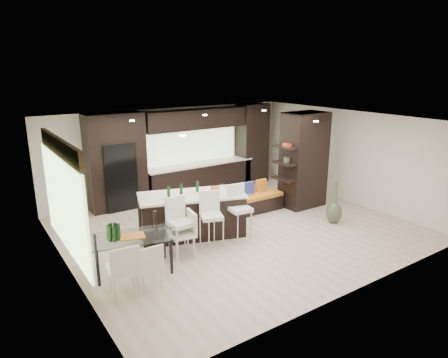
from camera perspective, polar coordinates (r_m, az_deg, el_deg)
ground at (r=10.06m, az=1.93°, el=-7.10°), size 8.00×8.00×0.00m
back_wall at (r=12.53m, az=-7.45°, el=3.88°), size 8.00×0.02×2.70m
left_wall at (r=8.05m, az=-21.80°, el=-3.94°), size 0.02×7.00×2.70m
right_wall at (r=12.33m, az=17.25°, el=3.10°), size 0.02×7.00×2.70m
ceiling at (r=9.34m, az=2.08°, el=8.34°), size 8.00×7.00×0.02m
window_left at (r=8.24m, az=-21.84°, el=-3.49°), size 0.04×3.20×1.90m
window_back at (r=12.73m, az=-4.99°, el=5.06°), size 3.40×0.04×1.20m
stone_accent at (r=8.01m, az=-22.28°, el=2.64°), size 0.08×3.00×0.80m
ceiling_spots at (r=9.55m, az=1.19°, el=8.39°), size 4.00×3.00×0.02m
back_cabinetry at (r=12.47m, az=-4.71°, el=3.90°), size 6.80×0.68×2.70m
refrigerator at (r=11.57m, az=-14.95°, el=0.43°), size 0.90×0.68×1.90m
partition_column at (r=11.56m, az=11.32°, el=2.70°), size 1.20×0.80×2.70m
kitchen_island at (r=9.54m, az=-4.56°, el=-5.11°), size 2.68×1.79×1.03m
stool_left at (r=8.50m, az=-6.15°, el=-7.79°), size 0.48×0.48×1.05m
stool_mid at (r=8.85m, az=-1.79°, el=-6.76°), size 0.59×0.59×1.03m
stool_right at (r=9.24m, az=2.24°, el=-5.69°), size 0.51×0.51×1.06m
bench at (r=11.24m, az=5.24°, el=-3.29°), size 1.29×0.51×0.49m
floor_vase at (r=10.61m, az=15.53°, el=-3.21°), size 0.49×0.49×1.12m
dining_table at (r=8.16m, az=-12.84°, el=-10.39°), size 1.69×1.20×0.73m
chair_near at (r=7.53m, az=-10.77°, el=-12.24°), size 0.44×0.44×0.81m
chair_far at (r=7.32m, az=-14.18°, el=-12.73°), size 0.57×0.57×0.95m
chair_end at (r=8.52m, az=-5.99°, el=-8.21°), size 0.56×0.56×0.92m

